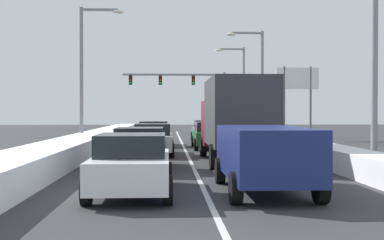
% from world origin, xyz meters
% --- Properties ---
extents(ground_plane, '(123.47, 123.47, 0.00)m').
position_xyz_m(ground_plane, '(0.00, 18.99, 0.00)').
color(ground_plane, '#333335').
extents(lane_stripe_between_right_lane_and_center_lane, '(0.14, 52.24, 0.01)m').
position_xyz_m(lane_stripe_between_right_lane_and_center_lane, '(-0.00, 23.74, 0.00)').
color(lane_stripe_between_right_lane_and_center_lane, silver).
rests_on(lane_stripe_between_right_lane_and_center_lane, ground).
extents(snow_bank_right_shoulder, '(1.34, 52.24, 0.76)m').
position_xyz_m(snow_bank_right_shoulder, '(5.30, 23.74, 0.38)').
color(snow_bank_right_shoulder, white).
rests_on(snow_bank_right_shoulder, ground).
extents(snow_bank_left_shoulder, '(2.02, 52.24, 0.83)m').
position_xyz_m(snow_bank_left_shoulder, '(-5.30, 23.74, 0.42)').
color(snow_bank_left_shoulder, white).
rests_on(snow_bank_left_shoulder, ground).
extents(suv_navy_right_lane_nearest, '(2.16, 4.90, 1.67)m').
position_xyz_m(suv_navy_right_lane_nearest, '(1.51, 7.70, 1.02)').
color(suv_navy_right_lane_nearest, navy).
rests_on(suv_navy_right_lane_nearest, ground).
extents(box_truck_right_lane_second, '(2.53, 7.20, 3.36)m').
position_xyz_m(box_truck_right_lane_second, '(1.82, 15.46, 1.90)').
color(box_truck_right_lane_second, maroon).
rests_on(box_truck_right_lane_second, ground).
extents(sedan_green_right_lane_third, '(2.00, 4.50, 1.51)m').
position_xyz_m(sedan_green_right_lane_third, '(1.46, 23.61, 0.76)').
color(sedan_green_right_lane_third, '#1E5633').
rests_on(sedan_green_right_lane_third, ground).
extents(sedan_gray_right_lane_fourth, '(2.00, 4.50, 1.51)m').
position_xyz_m(sedan_gray_right_lane_fourth, '(1.72, 30.17, 0.76)').
color(sedan_gray_right_lane_fourth, slate).
rests_on(sedan_gray_right_lane_fourth, ground).
extents(sedan_white_center_lane_nearest, '(2.00, 4.50, 1.51)m').
position_xyz_m(sedan_white_center_lane_nearest, '(-1.84, 7.55, 0.76)').
color(sedan_white_center_lane_nearest, silver).
rests_on(sedan_white_center_lane_nearest, ground).
extents(sedan_black_center_lane_second, '(2.00, 4.50, 1.51)m').
position_xyz_m(sedan_black_center_lane_second, '(-1.94, 13.07, 0.76)').
color(sedan_black_center_lane_second, black).
rests_on(sedan_black_center_lane_second, ground).
extents(sedan_silver_center_lane_third, '(2.00, 4.50, 1.51)m').
position_xyz_m(sedan_silver_center_lane_third, '(-1.66, 19.29, 0.76)').
color(sedan_silver_center_lane_third, '#B7BABF').
rests_on(sedan_silver_center_lane_third, ground).
extents(sedan_red_center_lane_fourth, '(2.00, 4.50, 1.51)m').
position_xyz_m(sedan_red_center_lane_fourth, '(-1.79, 25.92, 0.76)').
color(sedan_red_center_lane_fourth, maroon).
rests_on(sedan_red_center_lane_fourth, ground).
extents(traffic_light_gantry, '(10.60, 0.47, 6.20)m').
position_xyz_m(traffic_light_gantry, '(1.18, 47.47, 4.72)').
color(traffic_light_gantry, slate).
rests_on(traffic_light_gantry, ground).
extents(street_lamp_right_near, '(2.66, 0.36, 8.22)m').
position_xyz_m(street_lamp_right_near, '(5.72, 11.87, 4.92)').
color(street_lamp_right_near, gray).
rests_on(street_lamp_right_near, ground).
extents(street_lamp_right_mid, '(2.66, 0.36, 7.84)m').
position_xyz_m(street_lamp_right_mid, '(5.39, 30.87, 4.72)').
color(street_lamp_right_mid, gray).
rests_on(street_lamp_right_mid, ground).
extents(street_lamp_right_far, '(2.66, 0.36, 7.88)m').
position_xyz_m(street_lamp_right_far, '(5.50, 40.36, 4.74)').
color(street_lamp_right_far, gray).
rests_on(street_lamp_right_far, ground).
extents(street_lamp_left_mid, '(2.66, 0.36, 8.37)m').
position_xyz_m(street_lamp_left_mid, '(-5.78, 25.77, 5.00)').
color(street_lamp_left_mid, gray).
rests_on(street_lamp_left_mid, ground).
extents(roadside_sign_right, '(3.20, 0.16, 5.50)m').
position_xyz_m(roadside_sign_right, '(8.76, 32.63, 4.02)').
color(roadside_sign_right, '#59595B').
rests_on(roadside_sign_right, ground).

